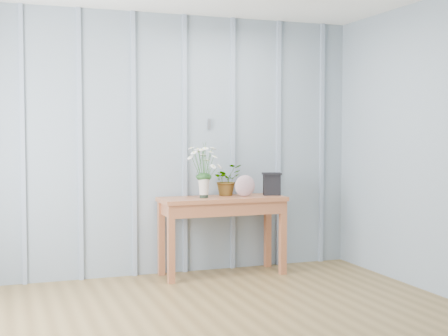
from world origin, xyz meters
name	(u,v)px	position (x,y,z in m)	size (l,w,h in m)	color
room_shell	(202,49)	(0.00, 0.92, 1.99)	(4.00, 4.50, 2.50)	#8594A1
sideboard	(222,209)	(0.55, 1.99, 0.64)	(1.20, 0.45, 0.75)	brown
daisy_vase	(204,164)	(0.36, 1.97, 1.07)	(0.36, 0.28, 0.52)	black
spider_plant	(227,180)	(0.64, 2.12, 0.90)	(0.28, 0.24, 0.31)	#173B19
felt_disc_vessel	(245,186)	(0.77, 1.95, 0.85)	(0.21, 0.06, 0.21)	#814862
carved_box	(272,184)	(1.07, 2.00, 0.86)	(0.21, 0.18, 0.22)	black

